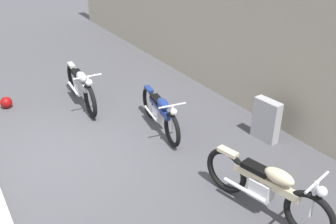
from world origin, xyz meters
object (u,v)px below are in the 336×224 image
(stone_marker, at_px, (266,120))
(motorcycle_cream, at_px, (266,187))
(motorcycle_silver, at_px, (81,86))
(motorcycle_blue, at_px, (160,112))
(helmet, at_px, (6,102))

(stone_marker, bearing_deg, motorcycle_cream, -45.27)
(motorcycle_silver, height_order, motorcycle_cream, motorcycle_cream)
(stone_marker, bearing_deg, motorcycle_blue, -131.66)
(stone_marker, bearing_deg, helmet, -135.76)
(stone_marker, relative_size, motorcycle_silver, 0.39)
(helmet, distance_m, motorcycle_silver, 1.76)
(motorcycle_blue, bearing_deg, motorcycle_silver, -145.50)
(motorcycle_blue, bearing_deg, helmet, -128.52)
(motorcycle_silver, height_order, motorcycle_blue, motorcycle_silver)
(motorcycle_silver, distance_m, motorcycle_cream, 5.00)
(helmet, distance_m, motorcycle_cream, 6.21)
(helmet, bearing_deg, motorcycle_blue, 41.91)
(motorcycle_cream, bearing_deg, motorcycle_silver, 179.28)
(helmet, bearing_deg, motorcycle_silver, 63.76)
(motorcycle_silver, bearing_deg, motorcycle_cream, 16.00)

